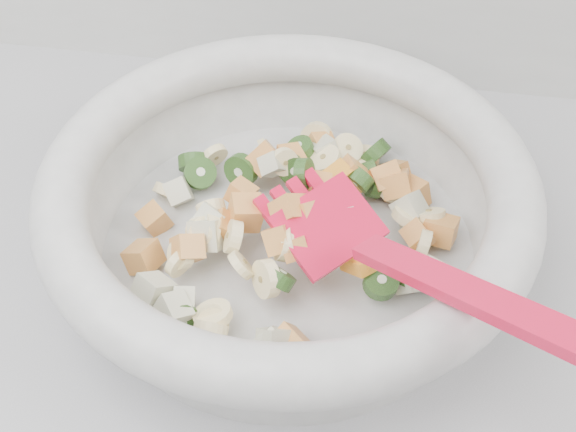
# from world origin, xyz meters

# --- Properties ---
(mixing_bowl) EXTENTS (0.41, 0.38, 0.16)m
(mixing_bowl) POSITION_xyz_m (-0.04, 1.48, 0.95)
(mixing_bowl) COLOR silver
(mixing_bowl) RESTS_ON counter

